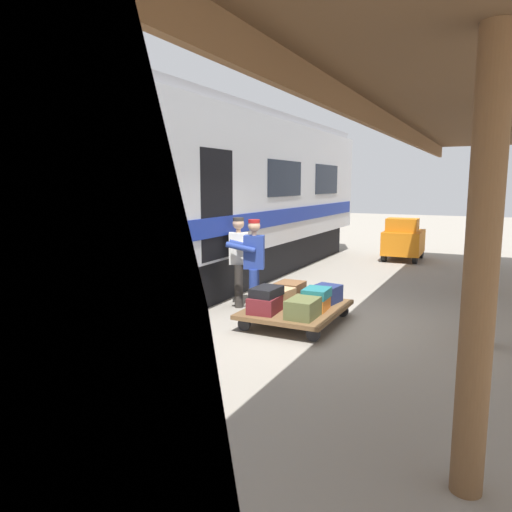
{
  "coord_description": "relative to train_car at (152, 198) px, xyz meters",
  "views": [
    {
      "loc": [
        -2.42,
        7.5,
        2.34
      ],
      "look_at": [
        1.09,
        0.52,
        1.15
      ],
      "focal_mm": 33.64,
      "sensor_mm": 36.0,
      "label": 1
    }
  ],
  "objects": [
    {
      "name": "suitcase_teal_softside",
      "position": [
        -3.51,
        0.23,
        -1.5
      ],
      "size": [
        0.41,
        0.5,
        0.15
      ],
      "primitive_type": "cube",
      "rotation": [
        0.0,
        0.0,
        0.04
      ],
      "color": "#1E666B",
      "rests_on": "suitcase_orange_carryall"
    },
    {
      "name": "porter_in_overalls",
      "position": [
        -2.19,
        -0.06,
        -1.14
      ],
      "size": [
        0.73,
        0.57,
        1.7
      ],
      "color": "navy",
      "rests_on": "ground_plane"
    },
    {
      "name": "suitcase_navy_fabric",
      "position": [
        -3.47,
        -0.3,
        -1.63
      ],
      "size": [
        0.5,
        0.65,
        0.29
      ],
      "primitive_type": "cube",
      "rotation": [
        0.0,
        0.0,
        -0.14
      ],
      "color": "navy",
      "rests_on": "luggage_cart"
    },
    {
      "name": "suitcase_brown_leather",
      "position": [
        -2.82,
        -0.3,
        -1.63
      ],
      "size": [
        0.45,
        0.51,
        0.3
      ],
      "primitive_type": "cube",
      "rotation": [
        0.0,
        0.0,
        -0.01
      ],
      "color": "brown",
      "rests_on": "luggage_cart"
    },
    {
      "name": "baggage_tug",
      "position": [
        -3.54,
        -7.53,
        -1.43
      ],
      "size": [
        1.15,
        1.73,
        1.3
      ],
      "color": "orange",
      "rests_on": "ground_plane"
    },
    {
      "name": "suitcase_orange_carryall",
      "position": [
        -3.47,
        0.22,
        -1.67
      ],
      "size": [
        0.45,
        0.52,
        0.21
      ],
      "primitive_type": "cube",
      "rotation": [
        0.0,
        0.0,
        0.06
      ],
      "color": "#CC6B23",
      "rests_on": "luggage_cart"
    },
    {
      "name": "suitcase_tan_vintage",
      "position": [
        -2.82,
        0.22,
        -1.63
      ],
      "size": [
        0.51,
        0.52,
        0.29
      ],
      "primitive_type": "cube",
      "rotation": [
        0.0,
        0.0,
        -0.13
      ],
      "color": "tan",
      "rests_on": "luggage_cart"
    },
    {
      "name": "suitcase_black_hardshell",
      "position": [
        -2.83,
        0.7,
        -1.45
      ],
      "size": [
        0.4,
        0.55,
        0.15
      ],
      "primitive_type": "cube",
      "rotation": [
        0.0,
        0.0,
        -0.04
      ],
      "color": "black",
      "rests_on": "suitcase_maroon_trunk"
    },
    {
      "name": "suitcase_olive_duffel",
      "position": [
        -3.47,
        0.74,
        -1.63
      ],
      "size": [
        0.43,
        0.61,
        0.29
      ],
      "primitive_type": "cube",
      "rotation": [
        0.0,
        0.0,
        0.01
      ],
      "color": "brown",
      "rests_on": "luggage_cart"
    },
    {
      "name": "porter_by_door",
      "position": [
        -1.74,
        -0.38,
        -1.14
      ],
      "size": [
        0.74,
        0.62,
        1.7
      ],
      "color": "#332D28",
      "rests_on": "ground_plane"
    },
    {
      "name": "platform_canopy",
      "position": [
        -5.92,
        -0.0,
        1.23
      ],
      "size": [
        3.2,
        15.87,
        3.56
      ],
      "color": "brown",
      "rests_on": "ground_plane"
    },
    {
      "name": "suitcase_maroon_trunk",
      "position": [
        -2.82,
        0.74,
        -1.65
      ],
      "size": [
        0.47,
        0.6,
        0.26
      ],
      "primitive_type": "cube",
      "rotation": [
        0.0,
        0.0,
        0.07
      ],
      "color": "maroon",
      "rests_on": "luggage_cart"
    },
    {
      "name": "ground_plane",
      "position": [
        -3.63,
        -0.0,
        -2.06
      ],
      "size": [
        60.0,
        60.0,
        0.0
      ],
      "primitive_type": "plane",
      "color": "gray"
    },
    {
      "name": "luggage_cart",
      "position": [
        -3.14,
        0.22,
        -1.82
      ],
      "size": [
        1.46,
        1.88,
        0.28
      ],
      "color": "brown",
      "rests_on": "ground_plane"
    },
    {
      "name": "train_car",
      "position": [
        0.0,
        0.0,
        0.0
      ],
      "size": [
        3.02,
        17.7,
        4.0
      ],
      "color": "#B7BABF",
      "rests_on": "ground_plane"
    }
  ]
}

